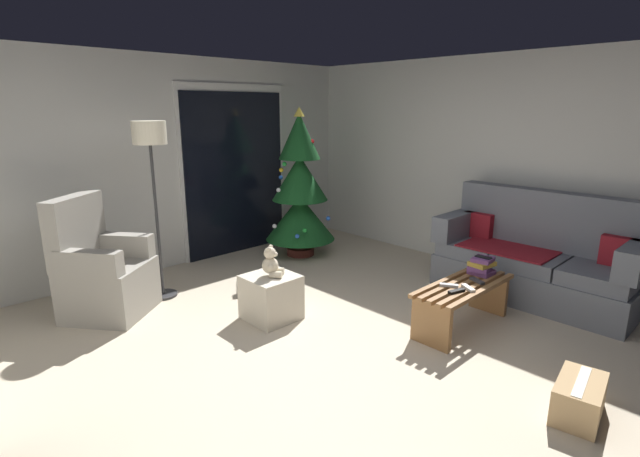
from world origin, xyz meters
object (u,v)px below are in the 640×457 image
Objects in this scene: remote_black at (457,291)px; teddy_bear_cream at (271,263)px; christmas_tree at (300,192)px; armchair at (103,273)px; book_stack at (481,266)px; cardboard_box_taped_mid_floor at (579,398)px; ottoman at (271,297)px; cell_phone at (484,257)px; remote_graphite at (477,281)px; coffee_table at (463,298)px; floor_lamp at (151,150)px; couch at (536,260)px; remote_white at (468,288)px; remote_silver at (449,285)px.

teddy_bear_cream is at bearing -131.61° from remote_black.
armchair is (-2.56, -0.09, -0.45)m from christmas_tree.
cardboard_box_taped_mid_floor is (-0.93, -1.18, -0.37)m from book_stack.
remote_black is at bearing -103.01° from christmas_tree.
cell_phone is at bearing -41.60° from ottoman.
remote_black is 0.61m from cell_phone.
remote_graphite is at bearing -95.72° from christmas_tree.
book_stack reaches higher than ottoman.
remote_black is 0.57m from book_stack.
remote_graphite is at bearing -25.96° from coffee_table.
cell_phone is at bearing -90.64° from christmas_tree.
cell_phone is 3.31m from floor_lamp.
couch is 2.72m from ottoman.
teddy_bear_cream is at bearing -25.09° from remote_white.
coffee_table is 0.20m from remote_graphite.
ottoman is at bearing -139.59° from christmas_tree.
couch is 1.77× the size of coffee_table.
remote_white is 0.48m from cell_phone.
ottoman is at bearing -25.06° from remote_white.
floor_lamp is at bearing 2.13° from armchair.
ottoman is at bearing 154.20° from remote_graphite.
christmas_tree is at bearing 106.72° from remote_graphite.
cardboard_box_taped_mid_floor is (1.00, -3.69, -1.38)m from floor_lamp.
couch is 1.02× the size of christmas_tree.
cell_phone is at bearing -52.22° from floor_lamp.
coffee_table is 0.57× the size of christmas_tree.
remote_silver is (-0.28, 0.11, 0.00)m from remote_graphite.
couch is 7.66× the size of book_stack.
remote_black is (-0.35, -0.00, 0.00)m from remote_graphite.
remote_white reaches higher than ottoman.
remote_silver is 0.08× the size of christmas_tree.
remote_black reaches higher than ottoman.
remote_black is 3.12m from floor_lamp.
remote_white is 0.61× the size of book_stack.
remote_graphite reaches higher than ottoman.
remote_white is (-0.09, -0.09, 0.15)m from coffee_table.
armchair is (-2.17, 2.50, 0.13)m from coffee_table.
remote_graphite and remote_black have the same top height.
couch reaches higher than teddy_bear_cream.
christmas_tree is (0.27, 2.65, 0.43)m from remote_graphite.
couch is 3.96× the size of cardboard_box_taped_mid_floor.
remote_white is 1.75m from ottoman.
floor_lamp is at bearing 126.52° from cell_phone.
couch is 2.06m from cardboard_box_taped_mid_floor.
floor_lamp reaches higher than armchair.
christmas_tree reaches higher than floor_lamp.
remote_white reaches higher than cardboard_box_taped_mid_floor.
remote_white is at bearing -51.29° from armchair.
floor_lamp is at bearing -136.42° from remote_black.
remote_silver is 0.09× the size of floor_lamp.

